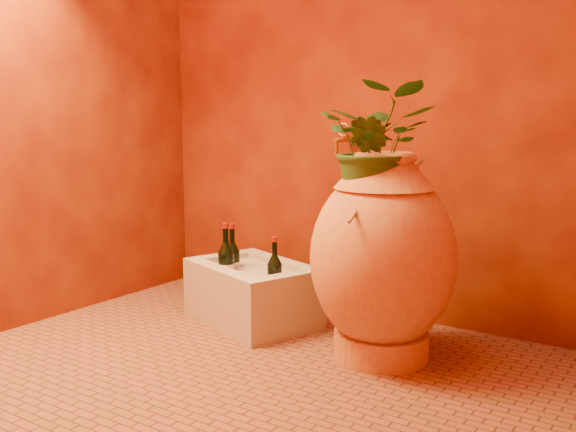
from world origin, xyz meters
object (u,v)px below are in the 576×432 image
Objects in this scene: amphora at (383,257)px; wine_bottle_b at (232,264)px; wine_bottle_c at (275,277)px; wine_bottle_a at (226,267)px; wall_tap at (342,138)px; stone_basin at (252,294)px.

wine_bottle_b is at bearing 175.62° from amphora.
wine_bottle_a is at bearing -176.05° from wine_bottle_c.
wall_tap is at bearing 135.04° from amphora.
wall_tap is at bearing 51.51° from wine_bottle_a.
wine_bottle_b is at bearing 107.05° from wine_bottle_a.
stone_basin is 0.19m from wine_bottle_a.
wine_bottle_b is 1.09× the size of wine_bottle_c.
amphora reaches higher than stone_basin.
wine_bottle_c is 0.80m from wall_tap.
wine_bottle_b reaches higher than stone_basin.
wine_bottle_c is (-0.57, 0.01, -0.17)m from amphora.
stone_basin is 0.18m from wine_bottle_b.
wine_bottle_b is at bearing 168.83° from wine_bottle_c.
wine_bottle_c is at bearing -19.60° from stone_basin.
amphora is at bearing -0.64° from wine_bottle_c.
wall_tap reaches higher than wine_bottle_c.
stone_basin is 0.24m from wine_bottle_c.
wine_bottle_c is 1.78× the size of wall_tap.
wine_bottle_c is (0.19, -0.07, 0.13)m from stone_basin.
amphora reaches higher than wine_bottle_b.
amphora is at bearing -4.38° from wine_bottle_b.
amphora is 0.81m from stone_basin.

